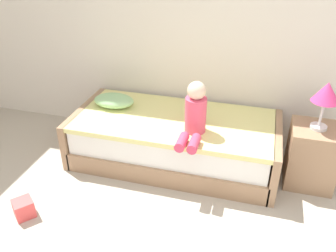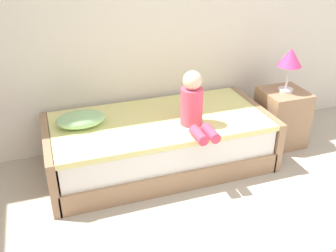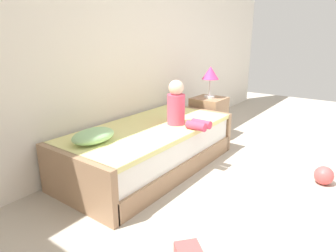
# 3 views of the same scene
# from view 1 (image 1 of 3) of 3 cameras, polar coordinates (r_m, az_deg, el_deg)

# --- Properties ---
(wall_rear) EXTENTS (7.20, 0.10, 2.90)m
(wall_rear) POSITION_cam_1_polar(r_m,az_deg,el_deg) (3.73, 14.14, 17.11)
(wall_rear) COLOR silver
(wall_rear) RESTS_ON ground
(bed) EXTENTS (2.11, 1.00, 0.50)m
(bed) POSITION_cam_1_polar(r_m,az_deg,el_deg) (3.71, 1.04, -2.23)
(bed) COLOR #997556
(bed) RESTS_ON ground
(nightstand) EXTENTS (0.44, 0.44, 0.60)m
(nightstand) POSITION_cam_1_polar(r_m,az_deg,el_deg) (3.64, 22.12, -4.43)
(nightstand) COLOR #997556
(nightstand) RESTS_ON ground
(table_lamp) EXTENTS (0.24, 0.24, 0.45)m
(table_lamp) POSITION_cam_1_polar(r_m,az_deg,el_deg) (3.35, 24.15, 4.65)
(table_lamp) COLOR silver
(table_lamp) RESTS_ON nightstand
(child_figure) EXTENTS (0.20, 0.51, 0.50)m
(child_figure) POSITION_cam_1_polar(r_m,az_deg,el_deg) (3.24, 4.31, 1.97)
(child_figure) COLOR #E04C6B
(child_figure) RESTS_ON bed
(pillow) EXTENTS (0.44, 0.30, 0.13)m
(pillow) POSITION_cam_1_polar(r_m,az_deg,el_deg) (3.85, -8.72, 4.08)
(pillow) COLOR #99CC8C
(pillow) RESTS_ON bed
(toy_block) EXTENTS (0.23, 0.23, 0.16)m
(toy_block) POSITION_cam_1_polar(r_m,az_deg,el_deg) (3.37, -22.24, -12.18)
(toy_block) COLOR #E54C4C
(toy_block) RESTS_ON ground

